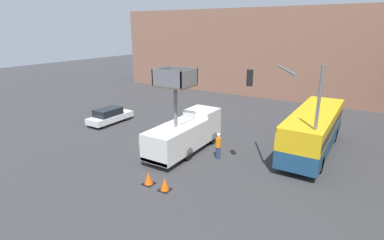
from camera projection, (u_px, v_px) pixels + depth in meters
name	position (u px, v px, depth m)	size (l,w,h in m)	color
ground_plane	(174.00, 147.00, 22.78)	(120.00, 120.00, 0.00)	#38383A
building_backdrop_far	(277.00, 52.00, 41.00)	(44.00, 10.00, 11.07)	#936651
utility_truck	(186.00, 132.00, 21.57)	(2.27, 7.18, 6.17)	silver
city_bus	(314.00, 128.00, 21.40)	(2.61, 10.11, 3.05)	navy
traffic_light_pole	(294.00, 104.00, 16.89)	(3.74, 3.50, 6.77)	slate
road_worker_near_truck	(142.00, 148.00, 20.05)	(0.38, 0.38, 1.92)	navy
road_worker_directing	(218.00, 146.00, 20.52)	(0.38, 0.38, 1.85)	navy
traffic_cone_near_truck	(148.00, 178.00, 17.28)	(0.65, 0.65, 0.75)	black
traffic_cone_mid_road	(165.00, 185.00, 16.62)	(0.64, 0.64, 0.73)	black
parked_car_curbside	(110.00, 116.00, 28.24)	(1.73, 4.50, 1.47)	silver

